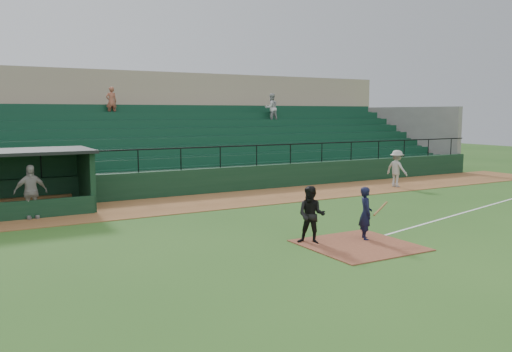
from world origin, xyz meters
TOP-DOWN VIEW (x-y plane):
  - ground at (0.00, 0.00)m, footprint 90.00×90.00m
  - warning_track at (0.00, 8.00)m, footprint 40.00×4.00m
  - home_plate_dirt at (0.00, -1.00)m, footprint 3.00×3.00m
  - foul_line at (8.00, 1.20)m, footprint 17.49×4.44m
  - stadium_structure at (0.00, 16.46)m, footprint 38.00×13.08m
  - batter_at_plate at (0.65, -0.53)m, footprint 1.10×0.72m
  - umpire at (-1.06, -0.13)m, footprint 1.04×1.04m
  - runner at (9.61, 7.32)m, footprint 0.86×1.30m
  - dugout_player_a at (-7.71, 7.76)m, footprint 1.19×0.60m

SIDE VIEW (x-z plane):
  - ground at x=0.00m, z-range 0.00..0.00m
  - foul_line at x=8.00m, z-range 0.00..0.01m
  - warning_track at x=0.00m, z-range 0.00..0.03m
  - home_plate_dirt at x=0.00m, z-range 0.00..0.03m
  - batter_at_plate at x=0.65m, z-range 0.00..1.61m
  - umpire at x=-1.06m, z-range 0.00..1.70m
  - runner at x=9.61m, z-range 0.03..1.91m
  - dugout_player_a at x=-7.71m, z-range 0.03..1.97m
  - stadium_structure at x=0.00m, z-range -0.90..5.50m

